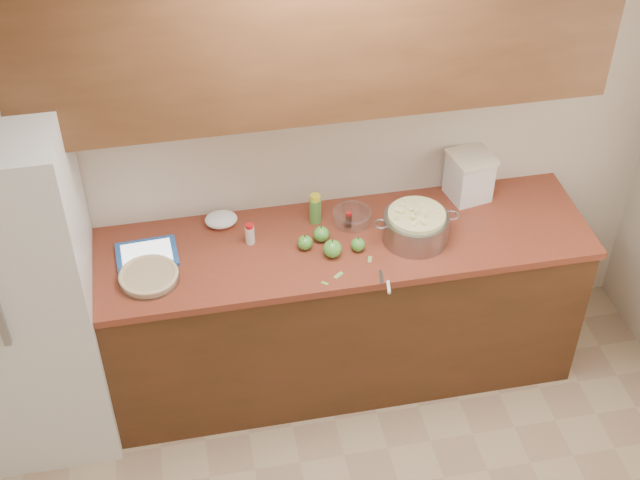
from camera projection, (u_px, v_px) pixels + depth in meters
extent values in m
plane|color=silver|center=(444.00, 98.00, 2.11)|extent=(3.60, 3.60, 0.00)
plane|color=beige|center=(309.00, 140.00, 4.30)|extent=(3.60, 0.00, 3.60)
cube|color=#4E2816|center=(322.00, 313.00, 4.61)|extent=(2.60, 0.65, 0.88)
cube|color=#933828|center=(322.00, 246.00, 4.31)|extent=(2.64, 0.68, 0.04)
cube|color=brown|center=(315.00, 33.00, 3.75)|extent=(2.60, 0.34, 0.70)
cube|color=silver|center=(15.00, 290.00, 4.07)|extent=(0.70, 0.70, 1.80)
cylinder|color=silver|center=(149.00, 277.00, 4.08)|extent=(0.28, 0.28, 0.04)
cylinder|color=beige|center=(149.00, 277.00, 4.08)|extent=(0.25, 0.25, 0.03)
torus|color=beige|center=(148.00, 275.00, 4.07)|extent=(0.27, 0.27, 0.02)
cylinder|color=gray|center=(416.00, 228.00, 4.28)|extent=(0.32, 0.32, 0.14)
torus|color=gray|center=(381.00, 224.00, 4.22)|extent=(0.07, 0.07, 0.01)
torus|color=gray|center=(451.00, 215.00, 4.27)|extent=(0.07, 0.07, 0.01)
cylinder|color=beige|center=(416.00, 225.00, 4.27)|extent=(0.28, 0.28, 0.14)
cube|color=white|center=(469.00, 178.00, 4.51)|extent=(0.22, 0.22, 0.23)
cube|color=beige|center=(472.00, 157.00, 4.43)|extent=(0.24, 0.24, 0.02)
cube|color=#2255A5|center=(147.00, 255.00, 4.22)|extent=(0.30, 0.23, 0.02)
cube|color=white|center=(147.00, 253.00, 4.21)|extent=(0.24, 0.18, 0.00)
cube|color=gray|center=(381.00, 277.00, 4.11)|extent=(0.03, 0.09, 0.00)
cylinder|color=white|center=(389.00, 287.00, 4.05)|extent=(0.03, 0.08, 0.02)
cylinder|color=#4C8C38|center=(315.00, 210.00, 4.38)|extent=(0.06, 0.06, 0.13)
cylinder|color=yellow|center=(315.00, 197.00, 4.33)|extent=(0.05, 0.05, 0.03)
cylinder|color=beige|center=(250.00, 235.00, 4.27)|extent=(0.05, 0.05, 0.09)
cylinder|color=red|center=(249.00, 226.00, 4.23)|extent=(0.04, 0.04, 0.02)
cylinder|color=black|center=(349.00, 221.00, 4.37)|extent=(0.03, 0.03, 0.07)
cylinder|color=red|center=(349.00, 214.00, 4.34)|extent=(0.03, 0.03, 0.01)
cylinder|color=silver|center=(352.00, 217.00, 4.39)|extent=(0.18, 0.18, 0.07)
torus|color=silver|center=(352.00, 212.00, 4.37)|extent=(0.19, 0.19, 0.01)
ellipsoid|color=white|center=(221.00, 219.00, 4.38)|extent=(0.20, 0.18, 0.07)
sphere|color=#4D9D34|center=(305.00, 243.00, 4.24)|extent=(0.07, 0.07, 0.07)
cylinder|color=#3F2D19|center=(305.00, 236.00, 4.21)|extent=(0.01, 0.01, 0.01)
sphere|color=#4D9D34|center=(321.00, 234.00, 4.28)|extent=(0.08, 0.08, 0.08)
cylinder|color=#3F2D19|center=(321.00, 227.00, 4.26)|extent=(0.01, 0.01, 0.01)
sphere|color=#4D9D34|center=(332.00, 249.00, 4.19)|extent=(0.09, 0.09, 0.09)
cylinder|color=#3F2D19|center=(333.00, 241.00, 4.16)|extent=(0.01, 0.01, 0.01)
sphere|color=#4D9D34|center=(358.00, 245.00, 4.23)|extent=(0.07, 0.07, 0.07)
cylinder|color=#3F2D19|center=(358.00, 238.00, 4.21)|extent=(0.01, 0.01, 0.01)
cube|color=#7CAC53|center=(325.00, 283.00, 4.07)|extent=(0.04, 0.03, 0.00)
cube|color=#7CAC53|center=(338.00, 275.00, 4.12)|extent=(0.05, 0.05, 0.00)
cube|color=#7CAC53|center=(370.00, 259.00, 4.20)|extent=(0.03, 0.05, 0.00)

